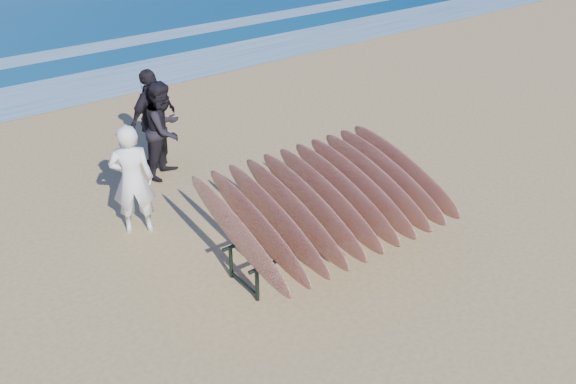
% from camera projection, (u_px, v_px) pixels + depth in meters
% --- Properties ---
extents(ground, '(120.00, 120.00, 0.00)m').
position_uv_depth(ground, '(323.00, 271.00, 8.77)').
color(ground, tan).
rests_on(ground, ground).
extents(foam_near, '(160.00, 160.00, 0.00)m').
position_uv_depth(foam_near, '(66.00, 91.00, 15.65)').
color(foam_near, white).
rests_on(foam_near, ground).
extents(foam_far, '(160.00, 160.00, 0.00)m').
position_uv_depth(foam_far, '(22.00, 60.00, 18.05)').
color(foam_far, white).
rests_on(foam_far, ground).
extents(surfboard_rack, '(3.23, 2.57, 1.49)m').
position_uv_depth(surfboard_rack, '(328.00, 199.00, 8.75)').
color(surfboard_rack, black).
rests_on(surfboard_rack, ground).
extents(person_white, '(0.78, 0.69, 1.80)m').
position_uv_depth(person_white, '(132.00, 180.00, 9.32)').
color(person_white, white).
rests_on(person_white, ground).
extents(person_dark_a, '(1.11, 1.04, 1.81)m').
position_uv_depth(person_dark_a, '(164.00, 129.00, 11.06)').
color(person_dark_a, black).
rests_on(person_dark_a, ground).
extents(person_dark_b, '(1.21, 0.81, 1.91)m').
position_uv_depth(person_dark_b, '(153.00, 119.00, 11.39)').
color(person_dark_b, black).
rests_on(person_dark_b, ground).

